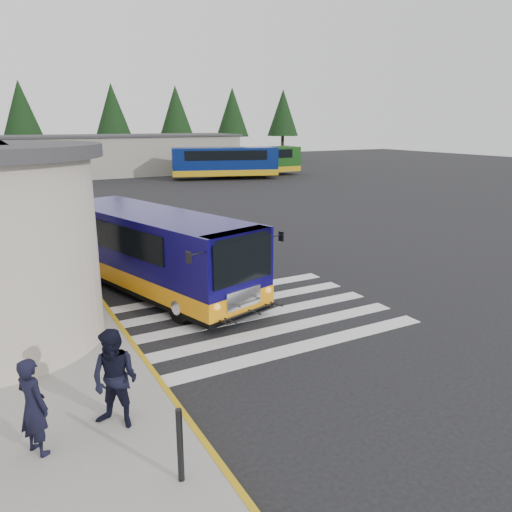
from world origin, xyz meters
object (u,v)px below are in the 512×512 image
pedestrian_a (33,406)px  far_bus_b (254,160)px  bollard (180,445)px  far_bus_a (225,161)px  transit_bus (154,254)px  pedestrian_b (115,379)px

pedestrian_a → far_bus_b: 45.93m
bollard → far_bus_a: far_bus_a is taller
bollard → transit_bus: bearing=74.5°
pedestrian_b → far_bus_b: 45.10m
pedestrian_a → pedestrian_b: size_ratio=0.93×
far_bus_b → pedestrian_b: bearing=148.0°
pedestrian_b → far_bus_a: size_ratio=0.17×
transit_bus → bollard: transit_bus is taller
transit_bus → pedestrian_b: size_ratio=5.24×
bollard → pedestrian_a: bearing=135.9°
bollard → far_bus_b: size_ratio=0.12×
far_bus_a → far_bus_b: 4.21m
transit_bus → far_bus_b: far_bus_b is taller
pedestrian_b → bollard: (0.49, -1.90, -0.31)m
transit_bus → pedestrian_b: bearing=-128.4°
bollard → far_bus_a: bearing=63.8°
pedestrian_b → bollard: pedestrian_b is taller
pedestrian_a → far_bus_a: far_bus_a is taller
transit_bus → pedestrian_a: (-4.40, -7.49, -0.26)m
far_bus_a → bollard: bearing=171.8°
bollard → far_bus_b: 46.49m
bollard → far_bus_a: (19.22, 39.01, 0.97)m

